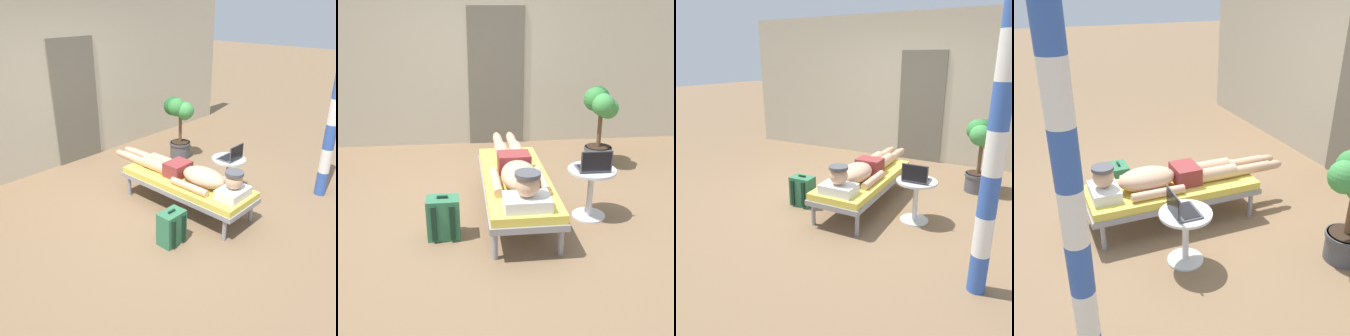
% 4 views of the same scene
% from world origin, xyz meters
% --- Properties ---
extents(ground_plane, '(40.00, 40.00, 0.00)m').
position_xyz_m(ground_plane, '(0.00, 0.00, 0.00)').
color(ground_plane, '#846647').
extents(house_wall_back, '(7.60, 0.20, 2.70)m').
position_xyz_m(house_wall_back, '(0.20, 2.41, 1.35)').
color(house_wall_back, beige).
rests_on(house_wall_back, ground).
extents(house_door_panel, '(0.84, 0.03, 2.04)m').
position_xyz_m(house_door_panel, '(0.23, 2.30, 1.02)').
color(house_door_panel, '#6D6759').
rests_on(house_door_panel, ground).
extents(lounge_chair, '(0.68, 1.83, 0.42)m').
position_xyz_m(lounge_chair, '(0.20, -0.14, 0.35)').
color(lounge_chair, gray).
rests_on(lounge_chair, ground).
extents(person_reclining, '(0.53, 2.17, 0.33)m').
position_xyz_m(person_reclining, '(0.20, -0.18, 0.52)').
color(person_reclining, white).
rests_on(person_reclining, lounge_chair).
extents(side_table, '(0.48, 0.48, 0.52)m').
position_xyz_m(side_table, '(0.94, -0.29, 0.36)').
color(side_table, silver).
rests_on(side_table, ground).
extents(laptop, '(0.31, 0.24, 0.23)m').
position_xyz_m(laptop, '(0.94, -0.34, 0.58)').
color(laptop, '#4C4C51').
rests_on(laptop, side_table).
extents(backpack, '(0.30, 0.26, 0.42)m').
position_xyz_m(backpack, '(-0.53, -0.53, 0.20)').
color(backpack, '#33724C').
rests_on(backpack, ground).
extents(potted_plant, '(0.45, 0.60, 1.07)m').
position_xyz_m(potted_plant, '(1.47, 1.10, 0.69)').
color(potted_plant, '#4C4C51').
rests_on(potted_plant, ground).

